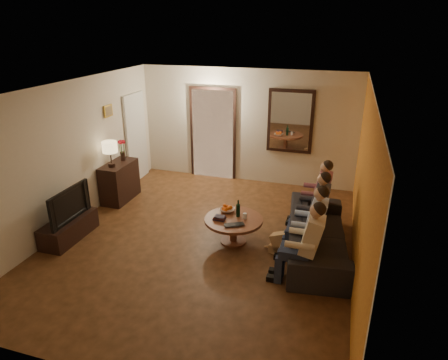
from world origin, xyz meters
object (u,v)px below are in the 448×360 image
(person_a, at_px, (307,247))
(laptop, at_px, (235,226))
(table_lamp, at_px, (111,154))
(person_d, at_px, (318,197))
(tv, at_px, (65,204))
(person_b, at_px, (311,227))
(tv_stand, at_px, (69,228))
(coffee_table, at_px, (233,230))
(sofa, at_px, (318,234))
(wine_bottle, at_px, (238,208))
(dog, at_px, (285,240))
(person_c, at_px, (315,211))
(dresser, at_px, (120,182))
(bowl, at_px, (227,210))

(person_a, height_order, laptop, person_a)
(table_lamp, distance_m, person_d, 4.11)
(tv, distance_m, person_b, 4.10)
(table_lamp, distance_m, person_a, 4.40)
(tv_stand, bearing_deg, person_d, 22.71)
(coffee_table, distance_m, laptop, 0.38)
(sofa, relative_size, wine_bottle, 7.52)
(person_d, distance_m, coffee_table, 1.67)
(dog, bearing_deg, person_c, 69.15)
(table_lamp, xyz_separation_m, person_d, (4.07, 0.21, -0.48))
(person_a, distance_m, person_d, 1.80)
(dresser, xyz_separation_m, wine_bottle, (2.83, -0.90, 0.20))
(coffee_table, bearing_deg, tv_stand, -165.53)
(bowl, bearing_deg, person_b, -16.34)
(person_c, xyz_separation_m, person_d, (0.00, 0.60, 0.00))
(person_b, height_order, wine_bottle, person_b)
(tv, xyz_separation_m, wine_bottle, (2.83, 0.82, -0.05))
(tv, relative_size, person_b, 0.84)
(bowl, height_order, laptop, bowl)
(person_b, xyz_separation_m, wine_bottle, (-1.24, 0.31, 0.01))
(tv_stand, relative_size, person_a, 0.92)
(dresser, bearing_deg, laptop, -23.95)
(laptop, bearing_deg, sofa, -12.39)
(dresser, distance_m, person_d, 4.08)
(dog, bearing_deg, laptop, -154.93)
(dresser, height_order, person_a, person_a)
(person_b, distance_m, person_d, 1.20)
(dresser, relative_size, coffee_table, 0.92)
(person_b, distance_m, bowl, 1.54)
(sofa, distance_m, person_b, 0.41)
(sofa, relative_size, person_d, 1.94)
(tv_stand, distance_m, person_d, 4.43)
(person_c, relative_size, person_d, 1.00)
(table_lamp, bearing_deg, laptop, -20.20)
(sofa, distance_m, coffee_table, 1.40)
(sofa, relative_size, laptop, 7.09)
(dresser, distance_m, person_c, 4.12)
(person_b, bearing_deg, tv_stand, -172.94)
(table_lamp, xyz_separation_m, wine_bottle, (2.83, -0.68, -0.47))
(person_a, xyz_separation_m, person_c, (0.00, 1.20, 0.00))
(dog, relative_size, laptop, 1.70)
(table_lamp, bearing_deg, person_d, 2.94)
(sofa, height_order, laptop, sofa)
(person_a, height_order, wine_bottle, person_a)
(dresser, height_order, person_c, person_c)
(dresser, relative_size, person_c, 0.76)
(person_a, distance_m, person_c, 1.20)
(tv_stand, height_order, sofa, sofa)
(tv, xyz_separation_m, bowl, (2.60, 0.94, -0.18))
(coffee_table, relative_size, laptop, 3.00)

